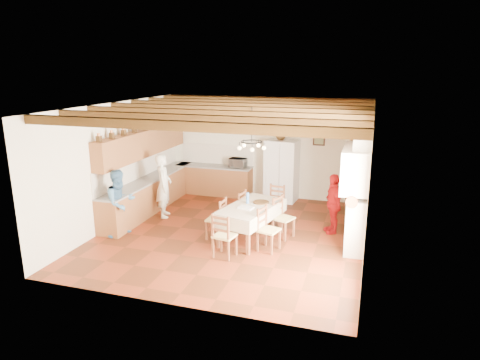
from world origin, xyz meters
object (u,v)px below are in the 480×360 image
person_woman_red (333,203)px  chair_right_near (269,229)px  person_woman_blue (120,203)px  chair_left_near (216,218)px  dining_table (251,209)px  chair_end_far (275,204)px  hutch (359,175)px  chair_end_near (224,235)px  person_man (164,186)px  chair_left_far (236,209)px  microwave (238,163)px  chair_right_far (284,218)px  refrigerator (282,170)px

person_woman_red → chair_right_near: bearing=-62.9°
person_woman_blue → chair_right_near: bearing=-64.5°
chair_left_near → person_woman_red: size_ratio=0.67×
dining_table → chair_end_far: chair_end_far is taller
chair_left_near → chair_end_far: 1.74m
hutch → chair_end_near: bearing=-124.2°
person_man → person_woman_red: size_ratio=1.16×
chair_left_far → chair_right_near: bearing=54.5°
person_woman_blue → microwave: size_ratio=3.21×
chair_right_far → chair_end_near: size_ratio=1.00×
chair_right_far → hutch: bearing=-16.0°
refrigerator → chair_left_far: (-0.59, -2.58, -0.42)m
chair_right_near → chair_end_near: size_ratio=1.00×
person_woman_red → refrigerator: bearing=-165.8°
refrigerator → chair_left_near: refrigerator is taller
chair_end_near → chair_end_far: (0.54, 2.27, 0.00)m
chair_end_near → dining_table: bearing=-93.2°
chair_left_far → person_man: person_man is taller
hutch → chair_left_near: hutch is taller
refrigerator → person_woman_blue: bearing=-123.1°
chair_left_near → chair_right_far: (1.46, 0.51, 0.00)m
person_woman_blue → chair_left_far: bearing=-40.6°
hutch → chair_left_far: size_ratio=2.37×
chair_right_near → chair_end_near: (-0.80, -0.58, 0.00)m
hutch → person_woman_red: 1.47m
dining_table → chair_end_near: bearing=-103.0°
refrigerator → person_man: 3.52m
chair_left_far → person_man: size_ratio=0.58×
dining_table → person_woman_red: person_woman_red is taller
dining_table → chair_left_near: size_ratio=2.05×
refrigerator → chair_left_far: bearing=-97.5°
chair_right_near → chair_end_near: same height
refrigerator → person_woman_red: bearing=-46.7°
dining_table → person_man: (-2.59, 0.78, 0.12)m
dining_table → chair_right_far: chair_right_far is taller
chair_left_near → chair_end_near: size_ratio=1.00×
dining_table → person_man: bearing=163.2°
chair_left_near → hutch: bearing=130.9°
hutch → chair_left_near: size_ratio=2.37×
chair_end_far → refrigerator: bearing=105.1°
chair_right_near → chair_left_far: bearing=61.1°
refrigerator → chair_right_near: bearing=-77.0°
person_man → person_woman_blue: 1.51m
chair_left_near → chair_right_far: same height
chair_end_near → person_woman_red: bearing=-124.3°
chair_left_far → chair_end_near: 1.65m
person_man → person_woman_blue: size_ratio=1.06×
dining_table → chair_end_near: chair_end_near is taller
microwave → person_woman_red: bearing=-27.9°
chair_right_near → person_man: bearing=82.7°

